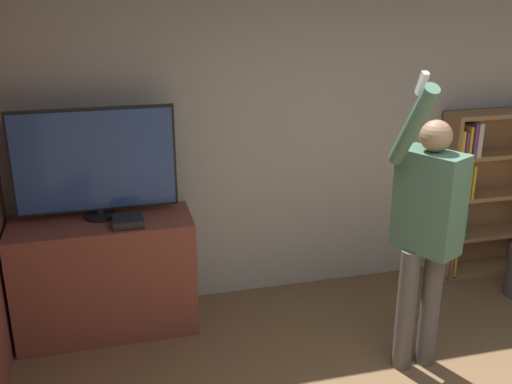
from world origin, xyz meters
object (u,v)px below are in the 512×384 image
bookshelf (479,193)px  person (427,225)px  television (95,163)px  game_console (128,222)px

bookshelf → person: bearing=-135.7°
television → bookshelf: bearing=1.8°
bookshelf → game_console: bearing=-174.3°
television → game_console: television is taller
game_console → bookshelf: size_ratio=0.15×
game_console → person: person is taller
television → person: size_ratio=0.55×
television → bookshelf: 3.28m
television → bookshelf: (3.23, 0.10, -0.55)m
person → bookshelf: bearing=106.6°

